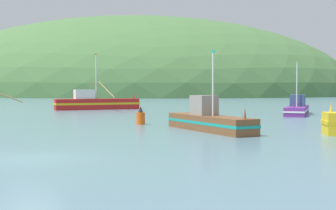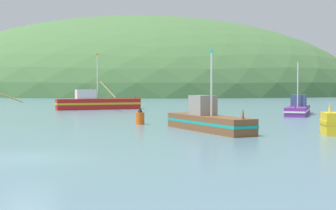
% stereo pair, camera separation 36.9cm
% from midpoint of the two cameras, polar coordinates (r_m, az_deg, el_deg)
% --- Properties ---
extents(ground_plane, '(600.00, 600.00, 0.00)m').
position_cam_midpoint_polar(ground_plane, '(19.99, -17.62, -6.51)').
color(ground_plane, slate).
extents(hill_mid_right, '(196.28, 157.02, 68.80)m').
position_cam_midpoint_polar(hill_mid_right, '(208.07, -4.78, 1.33)').
color(hill_mid_right, '#47703D').
rests_on(hill_mid_right, ground).
extents(hill_far_right, '(95.47, 76.38, 89.64)m').
position_cam_midpoint_polar(hill_far_right, '(276.07, 3.11, 1.54)').
color(hill_far_right, '#516B38').
rests_on(hill_far_right, ground).
extents(fishing_boat_brown, '(7.00, 8.23, 5.58)m').
position_cam_midpoint_polar(fishing_boat_brown, '(31.34, 4.86, -1.97)').
color(fishing_boat_brown, brown).
rests_on(fishing_boat_brown, ground).
extents(fishing_boat_purple, '(3.59, 10.31, 5.95)m').
position_cam_midpoint_polar(fishing_boat_purple, '(52.39, 15.94, -0.42)').
color(fishing_boat_purple, '#6B2D84').
rests_on(fishing_boat_purple, ground).
extents(fishing_boat_red, '(10.86, 14.20, 7.80)m').
position_cam_midpoint_polar(fishing_boat_red, '(63.20, -9.33, 0.29)').
color(fishing_boat_red, red).
rests_on(fishing_boat_red, ground).
extents(channel_buoy, '(0.70, 0.70, 1.49)m').
position_cam_midpoint_polar(channel_buoy, '(36.76, -3.79, -1.54)').
color(channel_buoy, '#E55914').
rests_on(channel_buoy, ground).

